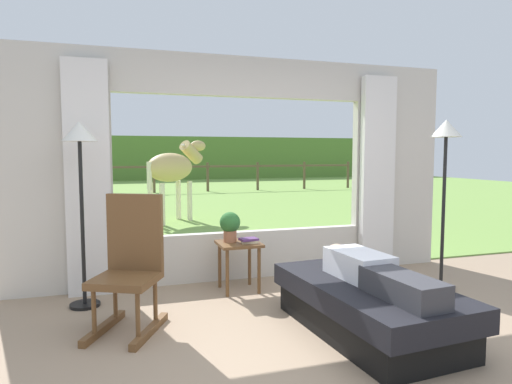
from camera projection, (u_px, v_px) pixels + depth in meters
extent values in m
plane|color=gray|center=(334.00, 361.00, 3.15)|extent=(12.00, 12.00, 0.00)
cube|color=beige|center=(53.00, 172.00, 4.57)|extent=(1.15, 0.12, 2.55)
cube|color=beige|center=(394.00, 168.00, 5.80)|extent=(1.15, 0.12, 2.55)
cube|color=beige|center=(244.00, 254.00, 5.27)|extent=(2.90, 0.12, 0.55)
cube|color=beige|center=(244.00, 77.00, 5.10)|extent=(2.90, 0.12, 0.45)
cube|color=silver|center=(88.00, 179.00, 4.54)|extent=(0.44, 0.10, 2.40)
cube|color=silver|center=(377.00, 174.00, 5.57)|extent=(0.44, 0.10, 2.40)
cube|color=#759E47|center=(157.00, 195.00, 15.63)|extent=(36.00, 21.68, 0.02)
cube|color=#567D33|center=(139.00, 158.00, 24.87)|extent=(36.00, 2.00, 2.40)
cube|color=black|center=(367.00, 318.00, 3.65)|extent=(0.94, 1.62, 0.24)
cube|color=black|center=(368.00, 293.00, 3.63)|extent=(1.02, 1.76, 0.18)
cube|color=silver|center=(359.00, 265.00, 3.75)|extent=(0.38, 0.62, 0.22)
cube|color=#333338|center=(403.00, 287.00, 3.19)|extent=(0.33, 0.70, 0.18)
sphere|color=tan|center=(337.00, 255.00, 4.12)|extent=(0.20, 0.20, 0.20)
cube|color=brown|center=(125.00, 280.00, 3.62)|extent=(0.64, 0.64, 0.06)
cube|color=brown|center=(135.00, 234.00, 3.79)|extent=(0.46, 0.27, 0.68)
cube|color=brown|center=(104.00, 328.00, 3.68)|extent=(0.36, 0.64, 0.06)
cube|color=brown|center=(150.00, 331.00, 3.62)|extent=(0.36, 0.64, 0.06)
cylinder|color=brown|center=(94.00, 311.00, 3.48)|extent=(0.04, 0.04, 0.38)
cylinder|color=brown|center=(138.00, 314.00, 3.43)|extent=(0.04, 0.04, 0.38)
cylinder|color=brown|center=(115.00, 297.00, 3.84)|extent=(0.04, 0.04, 0.38)
cylinder|color=brown|center=(155.00, 299.00, 3.78)|extent=(0.04, 0.04, 0.38)
cube|color=brown|center=(239.00, 244.00, 4.75)|extent=(0.44, 0.44, 0.03)
cylinder|color=brown|center=(227.00, 273.00, 4.56)|extent=(0.04, 0.04, 0.49)
cylinder|color=brown|center=(259.00, 270.00, 4.66)|extent=(0.04, 0.04, 0.49)
cylinder|color=brown|center=(220.00, 265.00, 4.88)|extent=(0.04, 0.04, 0.49)
cylinder|color=brown|center=(249.00, 263.00, 4.98)|extent=(0.04, 0.04, 0.49)
cylinder|color=#9E6042|center=(230.00, 236.00, 4.77)|extent=(0.14, 0.14, 0.12)
sphere|color=#2D6B2D|center=(230.00, 222.00, 4.76)|extent=(0.22, 0.22, 0.22)
cube|color=beige|center=(249.00, 241.00, 4.72)|extent=(0.19, 0.14, 0.03)
cube|color=#59336B|center=(249.00, 239.00, 4.70)|extent=(0.20, 0.16, 0.02)
cylinder|color=black|center=(85.00, 305.00, 4.29)|extent=(0.28, 0.28, 0.03)
cylinder|color=black|center=(82.00, 225.00, 4.22)|extent=(0.04, 0.04, 1.57)
cone|color=white|center=(79.00, 132.00, 4.15)|extent=(0.32, 0.32, 0.18)
cylinder|color=black|center=(441.00, 288.00, 4.83)|extent=(0.28, 0.28, 0.03)
cylinder|color=black|center=(443.00, 214.00, 4.76)|extent=(0.04, 0.04, 1.63)
cone|color=white|center=(446.00, 128.00, 4.69)|extent=(0.32, 0.32, 0.18)
ellipsoid|color=tan|center=(170.00, 167.00, 9.33)|extent=(1.31, 1.23, 0.60)
cylinder|color=tan|center=(191.00, 152.00, 9.88)|extent=(0.63, 0.59, 0.53)
ellipsoid|color=tan|center=(198.00, 146.00, 10.07)|extent=(0.50, 0.46, 0.24)
cube|color=beige|center=(189.00, 151.00, 9.81)|extent=(0.38, 0.34, 0.32)
cylinder|color=beige|center=(149.00, 176.00, 8.84)|extent=(0.14, 0.14, 0.55)
cylinder|color=beige|center=(178.00, 200.00, 9.83)|extent=(0.11, 0.11, 0.85)
cylinder|color=beige|center=(190.00, 201.00, 9.67)|extent=(0.11, 0.11, 0.85)
cylinder|color=beige|center=(151.00, 203.00, 9.12)|extent=(0.11, 0.11, 0.85)
cylinder|color=beige|center=(162.00, 204.00, 8.96)|extent=(0.11, 0.11, 0.85)
cylinder|color=#4C3823|center=(77.00, 159.00, 11.61)|extent=(0.32, 0.32, 2.59)
cylinder|color=#47331E|center=(89.00, 114.00, 11.24)|extent=(0.85, 0.75, 1.21)
cylinder|color=#47331E|center=(79.00, 130.00, 11.25)|extent=(0.92, 0.32, 0.53)
cylinder|color=#47331E|center=(87.00, 105.00, 11.92)|extent=(0.75, 0.58, 1.10)
cylinder|color=#47331E|center=(94.00, 134.00, 11.73)|extent=(0.23, 1.13, 0.64)
cylinder|color=#47331E|center=(91.00, 118.00, 11.80)|extent=(0.52, 0.88, 0.78)
cylinder|color=brown|center=(34.00, 180.00, 15.20)|extent=(0.10, 0.10, 1.10)
cylinder|color=brown|center=(96.00, 179.00, 15.81)|extent=(0.10, 0.10, 1.10)
cylinder|color=brown|center=(154.00, 178.00, 16.42)|extent=(0.10, 0.10, 1.10)
cylinder|color=brown|center=(208.00, 177.00, 17.03)|extent=(0.10, 0.10, 1.10)
cylinder|color=brown|center=(258.00, 176.00, 17.64)|extent=(0.10, 0.10, 1.10)
cylinder|color=brown|center=(304.00, 175.00, 18.25)|extent=(0.10, 0.10, 1.10)
cylinder|color=brown|center=(348.00, 175.00, 18.85)|extent=(0.10, 0.10, 1.10)
cube|color=brown|center=(154.00, 167.00, 16.38)|extent=(16.00, 0.06, 0.08)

